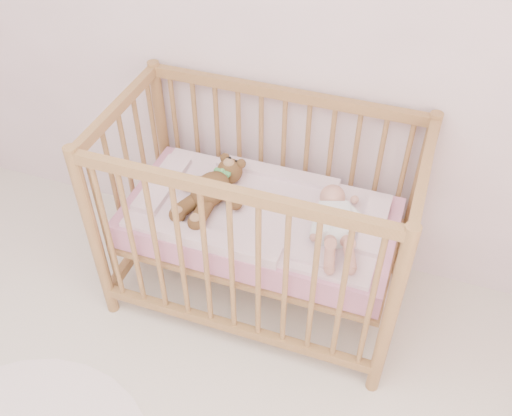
% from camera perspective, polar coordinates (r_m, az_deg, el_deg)
% --- Properties ---
extents(crib, '(1.36, 0.76, 1.00)m').
position_cam_1_polar(crib, '(2.60, 0.36, -1.23)').
color(crib, '#A77746').
rests_on(crib, floor).
extents(mattress, '(1.22, 0.62, 0.13)m').
position_cam_1_polar(mattress, '(2.61, 0.36, -1.47)').
color(mattress, '#C97D9C').
rests_on(mattress, crib).
extents(blanket, '(1.10, 0.58, 0.06)m').
position_cam_1_polar(blanket, '(2.55, 0.37, -0.27)').
color(blanket, pink).
rests_on(blanket, mattress).
extents(baby, '(0.39, 0.56, 0.12)m').
position_cam_1_polar(baby, '(2.43, 7.96, -1.12)').
color(baby, white).
rests_on(baby, blanket).
extents(teddy_bear, '(0.42, 0.53, 0.13)m').
position_cam_1_polar(teddy_bear, '(2.55, -4.61, 1.99)').
color(teddy_bear, brown).
rests_on(teddy_bear, blanket).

